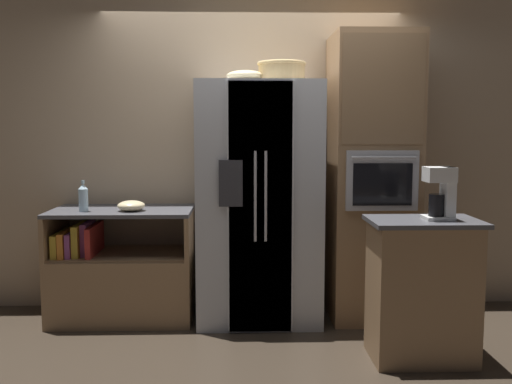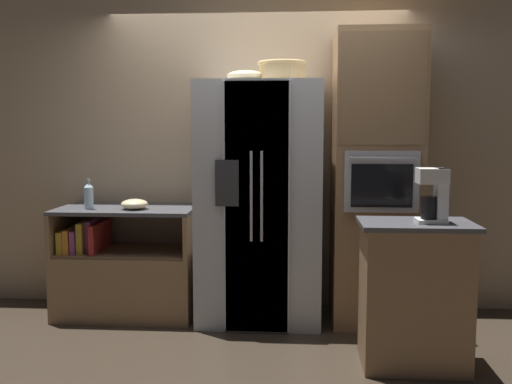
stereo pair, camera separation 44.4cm
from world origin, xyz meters
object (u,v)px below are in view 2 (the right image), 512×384
object	(u,v)px
wall_oven	(375,179)
mixing_bowl	(134,204)
wicker_basket	(282,71)
coffee_maker	(435,193)
refrigerator	(260,203)
bottle_tall	(89,195)
fruit_bowl	(246,76)

from	to	relation	value
wall_oven	mixing_bowl	distance (m)	1.92
wall_oven	wicker_basket	bearing A→B (deg)	-173.03
mixing_bowl	coffee_maker	xyz separation A→B (m)	(2.15, -0.82, 0.20)
refrigerator	mixing_bowl	xyz separation A→B (m)	(-1.00, -0.07, -0.01)
refrigerator	bottle_tall	world-z (taller)	refrigerator
wicker_basket	mixing_bowl	distance (m)	1.57
fruit_bowl	bottle_tall	size ratio (longest dim) A/B	1.20
refrigerator	wicker_basket	xyz separation A→B (m)	(0.17, -0.06, 1.03)
wicker_basket	mixing_bowl	size ratio (longest dim) A/B	1.76
wall_oven	bottle_tall	size ratio (longest dim) A/B	9.31
coffee_maker	wicker_basket	bearing A→B (deg)	139.75
wall_oven	fruit_bowl	world-z (taller)	wall_oven
refrigerator	coffee_maker	bearing A→B (deg)	-37.49
mixing_bowl	coffee_maker	bearing A→B (deg)	-20.81
fruit_bowl	coffee_maker	distance (m)	1.70
refrigerator	wall_oven	bearing A→B (deg)	2.16
wall_oven	wicker_basket	xyz separation A→B (m)	(-0.73, -0.09, 0.84)
bottle_tall	coffee_maker	xyz separation A→B (m)	(2.52, -0.80, 0.13)
refrigerator	wicker_basket	bearing A→B (deg)	-17.67
wicker_basket	refrigerator	bearing A→B (deg)	162.33
fruit_bowl	mixing_bowl	world-z (taller)	fruit_bowl
wicker_basket	bottle_tall	bearing A→B (deg)	-178.90
bottle_tall	mixing_bowl	size ratio (longest dim) A/B	1.14
wall_oven	bottle_tall	distance (m)	2.28
fruit_bowl	coffee_maker	world-z (taller)	fruit_bowl
refrigerator	fruit_bowl	xyz separation A→B (m)	(-0.10, -0.06, 0.99)
fruit_bowl	coffee_maker	bearing A→B (deg)	-33.14
refrigerator	fruit_bowl	world-z (taller)	fruit_bowl
refrigerator	wall_oven	size ratio (longest dim) A/B	0.83
wall_oven	fruit_bowl	xyz separation A→B (m)	(-1.01, -0.10, 0.80)
wicker_basket	bottle_tall	distance (m)	1.82
bottle_tall	mixing_bowl	bearing A→B (deg)	2.87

